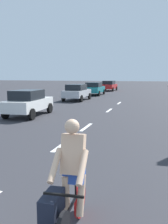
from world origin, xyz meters
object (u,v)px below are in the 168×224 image
cyclist (68,185)px  parked_car_silver (77,92)px  parked_car_white (28,102)px  parked_car_teal (94,88)px  parked_car_red (109,85)px

cyclist → parked_car_silver: (-6.23, 19.38, 0.01)m
parked_car_silver → parked_car_white: bearing=-89.5°
parked_car_teal → parked_car_red: 8.55m
parked_car_silver → parked_car_teal: 6.67m
parked_car_red → parked_car_teal: bearing=-89.5°
parked_car_white → parked_car_silver: same height
parked_car_white → parked_car_teal: size_ratio=0.91×
cyclist → parked_car_red: (-5.95, 34.59, 0.01)m
parked_car_silver → cyclist: bearing=-71.9°
parked_car_silver → parked_car_red: bearing=89.2°
cyclist → parked_car_red: size_ratio=0.42×
cyclist → parked_car_teal: 26.77m
cyclist → parked_car_teal: (-6.17, 26.05, 0.01)m
parked_car_white → parked_car_teal: 16.17m
parked_car_teal → parked_car_red: same height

